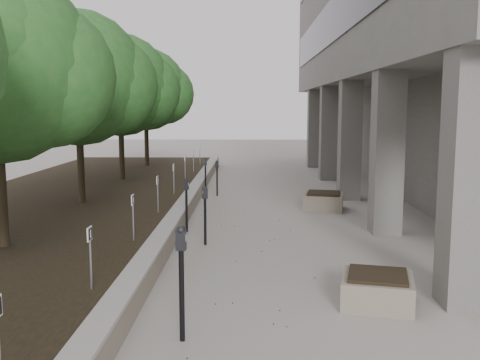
# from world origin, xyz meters

# --- Properties ---
(ground) EXTENTS (90.00, 90.00, 0.00)m
(ground) POSITION_xyz_m (0.00, 0.00, 0.00)
(ground) COLOR gray
(ground) RESTS_ON ground
(retaining_wall) EXTENTS (0.39, 26.00, 0.50)m
(retaining_wall) POSITION_xyz_m (-1.82, 9.00, 0.25)
(retaining_wall) COLOR gray
(retaining_wall) RESTS_ON ground
(planting_bed) EXTENTS (7.00, 26.00, 0.40)m
(planting_bed) POSITION_xyz_m (-5.50, 9.00, 0.20)
(planting_bed) COLOR black
(planting_bed) RESTS_ON ground
(crabapple_tree_3) EXTENTS (4.60, 4.00, 5.44)m
(crabapple_tree_3) POSITION_xyz_m (-4.80, 8.00, 3.12)
(crabapple_tree_3) COLOR #225821
(crabapple_tree_3) RESTS_ON planting_bed
(crabapple_tree_4) EXTENTS (4.60, 4.00, 5.44)m
(crabapple_tree_4) POSITION_xyz_m (-4.80, 13.00, 3.12)
(crabapple_tree_4) COLOR #225821
(crabapple_tree_4) RESTS_ON planting_bed
(crabapple_tree_5) EXTENTS (4.60, 4.00, 5.44)m
(crabapple_tree_5) POSITION_xyz_m (-4.80, 18.00, 3.12)
(crabapple_tree_5) COLOR #225821
(crabapple_tree_5) RESTS_ON planting_bed
(parking_sign_2) EXTENTS (0.04, 0.22, 0.96)m
(parking_sign_2) POSITION_xyz_m (-2.35, 0.50, 0.88)
(parking_sign_2) COLOR black
(parking_sign_2) RESTS_ON planting_bed
(parking_sign_3) EXTENTS (0.04, 0.22, 0.96)m
(parking_sign_3) POSITION_xyz_m (-2.35, 3.50, 0.88)
(parking_sign_3) COLOR black
(parking_sign_3) RESTS_ON planting_bed
(parking_sign_4) EXTENTS (0.04, 0.22, 0.96)m
(parking_sign_4) POSITION_xyz_m (-2.35, 6.50, 0.88)
(parking_sign_4) COLOR black
(parking_sign_4) RESTS_ON planting_bed
(parking_sign_5) EXTENTS (0.04, 0.22, 0.96)m
(parking_sign_5) POSITION_xyz_m (-2.35, 9.50, 0.88)
(parking_sign_5) COLOR black
(parking_sign_5) RESTS_ON planting_bed
(parking_sign_6) EXTENTS (0.04, 0.22, 0.96)m
(parking_sign_6) POSITION_xyz_m (-2.35, 12.50, 0.88)
(parking_sign_6) COLOR black
(parking_sign_6) RESTS_ON planting_bed
(parking_sign_7) EXTENTS (0.04, 0.22, 0.96)m
(parking_sign_7) POSITION_xyz_m (-2.35, 15.50, 0.88)
(parking_sign_7) COLOR black
(parking_sign_7) RESTS_ON planting_bed
(parking_sign_8) EXTENTS (0.04, 0.22, 0.96)m
(parking_sign_8) POSITION_xyz_m (-2.35, 18.50, 0.88)
(parking_sign_8) COLOR black
(parking_sign_8) RESTS_ON planting_bed
(parking_meter_1) EXTENTS (0.16, 0.12, 1.59)m
(parking_meter_1) POSITION_xyz_m (-0.87, -0.41, 0.79)
(parking_meter_1) COLOR black
(parking_meter_1) RESTS_ON ground
(parking_meter_2) EXTENTS (0.16, 0.13, 1.35)m
(parking_meter_2) POSITION_xyz_m (-0.98, 4.72, 0.68)
(parking_meter_2) COLOR black
(parking_meter_2) RESTS_ON ground
(parking_meter_3) EXTENTS (0.15, 0.12, 1.36)m
(parking_meter_3) POSITION_xyz_m (-1.55, 6.02, 0.68)
(parking_meter_3) COLOR black
(parking_meter_3) RESTS_ON ground
(parking_meter_4) EXTENTS (0.14, 0.12, 1.26)m
(parking_meter_4) POSITION_xyz_m (-1.11, 11.57, 0.63)
(parking_meter_4) COLOR black
(parking_meter_4) RESTS_ON ground
(parking_meter_5) EXTENTS (0.15, 0.12, 1.33)m
(parking_meter_5) POSITION_xyz_m (-1.55, 11.91, 0.66)
(parking_meter_5) COLOR black
(parking_meter_5) RESTS_ON ground
(planter_front) EXTENTS (1.31, 1.31, 0.51)m
(planter_front) POSITION_xyz_m (2.06, 1.00, 0.25)
(planter_front) COLOR gray
(planter_front) RESTS_ON ground
(planter_back) EXTENTS (1.35, 1.35, 0.54)m
(planter_back) POSITION_xyz_m (2.30, 9.06, 0.27)
(planter_back) COLOR gray
(planter_back) RESTS_ON ground
(berry_scatter) EXTENTS (3.30, 14.10, 0.02)m
(berry_scatter) POSITION_xyz_m (-0.10, 5.00, 0.01)
(berry_scatter) COLOR maroon
(berry_scatter) RESTS_ON ground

